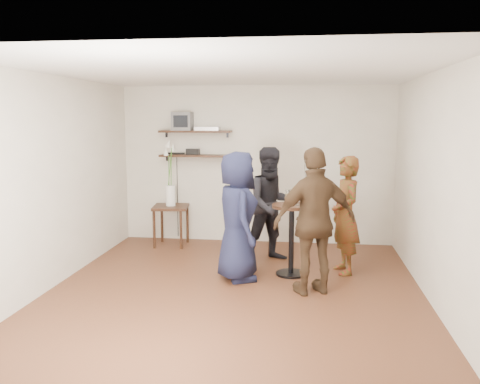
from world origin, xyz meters
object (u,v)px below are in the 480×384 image
side_table (171,212)px  person_dark (272,204)px  drinks_table (291,230)px  radio (193,152)px  person_brown (315,221)px  crt_monitor (183,121)px  dvd_deck (207,129)px  person_plaid (345,215)px  person_navy (237,216)px

side_table → person_dark: size_ratio=0.40×
side_table → drinks_table: bearing=-33.5°
radio → person_brown: 3.14m
crt_monitor → radio: 0.53m
side_table → crt_monitor: bearing=68.1°
dvd_deck → person_dark: bearing=-41.2°
crt_monitor → person_plaid: bearing=-29.7°
radio → person_plaid: bearing=-31.4°
person_dark → person_brown: (0.60, -1.34, 0.04)m
radio → person_dark: 1.84m
crt_monitor → person_dark: (1.55, -1.00, -1.19)m
crt_monitor → person_brown: bearing=-47.4°
person_navy → person_brown: bearing=-134.1°
person_plaid → dvd_deck: bearing=-140.0°
drinks_table → person_plaid: bearing=15.8°
drinks_table → person_dark: size_ratio=0.57×
dvd_deck → person_navy: dvd_deck is taller
radio → drinks_table: (1.70, -1.67, -0.91)m
crt_monitor → drinks_table: bearing=-41.8°
radio → person_brown: (1.99, -2.34, -0.64)m
drinks_table → dvd_deck: bearing=131.0°
drinks_table → person_dark: bearing=114.7°
person_brown → drinks_table: bearing=-90.0°
drinks_table → person_plaid: (0.71, 0.20, 0.18)m
side_table → drinks_table: size_ratio=0.69×
person_plaid → side_table: bearing=-128.3°
radio → drinks_table: bearing=-44.5°
side_table → person_navy: bearing=-50.5°
radio → person_plaid: (2.41, -1.47, -0.73)m
person_dark → person_plaid: bearing=-49.4°
dvd_deck → person_dark: dvd_deck is taller
dvd_deck → person_plaid: bearing=-34.2°
radio → person_brown: bearing=-49.6°
person_navy → person_brown: (0.98, -0.40, 0.04)m
radio → person_dark: size_ratio=0.13×
dvd_deck → person_brown: (1.74, -2.34, -1.02)m
dvd_deck → person_plaid: size_ratio=0.25×
person_navy → person_brown: size_ratio=0.95×
dvd_deck → radio: (-0.25, 0.00, -0.38)m
dvd_deck → side_table: (-0.55, -0.34, -1.35)m
person_brown → person_navy: bearing=-45.9°
person_dark → person_brown: person_brown is taller
person_navy → radio: bearing=5.9°
person_plaid → radio: bearing=-137.2°
radio → dvd_deck: bearing=0.0°
person_dark → person_brown: 1.47m
person_navy → side_table: bearing=17.8°
drinks_table → person_navy: bearing=-158.3°
person_dark → drinks_table: bearing=-90.0°
dvd_deck → person_plaid: (2.16, -1.47, -1.11)m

